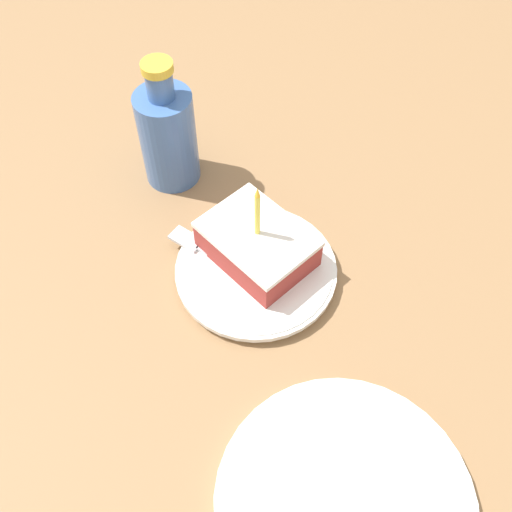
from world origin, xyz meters
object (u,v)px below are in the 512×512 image
Objects in this scene: fork at (217,257)px; bottle at (168,134)px; plate at (256,271)px; cake_slice at (260,243)px; side_plate at (345,502)px.

bottle is at bearing 69.69° from fork.
fork is (-0.03, 0.05, 0.01)m from plate.
cake_slice reaches higher than fork.
plate is 0.30m from side_plate.
plate is at bearing -149.35° from cake_slice.
cake_slice is 0.70× the size of bottle.
cake_slice is 0.06m from fork.
plate is 1.21× the size of fork.
cake_slice is at bearing -95.17° from bottle.
fork reaches higher than side_plate.
cake_slice is at bearing 62.14° from side_plate.
fork is at bearing 71.85° from side_plate.
side_plate is at bearing -108.92° from bottle.
bottle is (0.02, 0.21, 0.04)m from cake_slice.
side_plate is at bearing -117.86° from cake_slice.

